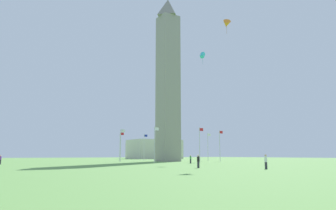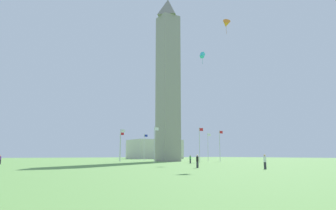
{
  "view_description": "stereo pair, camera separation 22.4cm",
  "coord_description": "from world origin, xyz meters",
  "views": [
    {
      "loc": [
        -42.26,
        -67.17,
        1.62
      ],
      "look_at": [
        0.0,
        0.0,
        14.48
      ],
      "focal_mm": 33.03,
      "sensor_mm": 36.0,
      "label": 1
    },
    {
      "loc": [
        -42.07,
        -67.29,
        1.62
      ],
      "look_at": [
        0.0,
        0.0,
        14.48
      ],
      "focal_mm": 33.03,
      "sensor_mm": 36.0,
      "label": 2
    }
  ],
  "objects": [
    {
      "name": "ground_plane",
      "position": [
        0.0,
        0.0,
        0.0
      ],
      "size": [
        260.0,
        260.0,
        0.0
      ],
      "primitive_type": "plane",
      "color": "#609347"
    },
    {
      "name": "obelisk_monument",
      "position": [
        0.0,
        0.0,
        22.0
      ],
      "size": [
        4.84,
        4.84,
        43.99
      ],
      "color": "gray",
      "rests_on": "ground"
    },
    {
      "name": "flagpole_n",
      "position": [
        13.12,
        0.0,
        4.21
      ],
      "size": [
        1.12,
        0.14,
        7.66
      ],
      "color": "silver",
      "rests_on": "ground"
    },
    {
      "name": "flagpole_ne",
      "position": [
        9.3,
        9.23,
        4.21
      ],
      "size": [
        1.12,
        0.14,
        7.66
      ],
      "color": "silver",
      "rests_on": "ground"
    },
    {
      "name": "flagpole_e",
      "position": [
        0.06,
        13.06,
        4.21
      ],
      "size": [
        1.12,
        0.14,
        7.66
      ],
      "color": "silver",
      "rests_on": "ground"
    },
    {
      "name": "flagpole_se",
      "position": [
        -9.17,
        9.23,
        4.21
      ],
      "size": [
        1.12,
        0.14,
        7.66
      ],
      "color": "silver",
      "rests_on": "ground"
    },
    {
      "name": "flagpole_s",
      "position": [
        -13.0,
        0.0,
        4.21
      ],
      "size": [
        1.12,
        0.14,
        7.66
      ],
      "color": "silver",
      "rests_on": "ground"
    },
    {
      "name": "flagpole_sw",
      "position": [
        -9.17,
        -9.23,
        4.21
      ],
      "size": [
        1.12,
        0.14,
        7.66
      ],
      "color": "silver",
      "rests_on": "ground"
    },
    {
      "name": "flagpole_w",
      "position": [
        0.06,
        -13.06,
        4.21
      ],
      "size": [
        1.12,
        0.14,
        7.66
      ],
      "color": "silver",
      "rests_on": "ground"
    },
    {
      "name": "flagpole_nw",
      "position": [
        9.3,
        -9.23,
        4.21
      ],
      "size": [
        1.12,
        0.14,
        7.66
      ],
      "color": "silver",
      "rests_on": "ground"
    },
    {
      "name": "person_black_shirt",
      "position": [
        -17.9,
        -35.64,
        0.82
      ],
      "size": [
        0.32,
        0.32,
        1.66
      ],
      "rotation": [
        0.0,
        0.0,
        1.3
      ],
      "color": "#2D2D38",
      "rests_on": "ground"
    },
    {
      "name": "person_white_shirt",
      "position": [
        -13.04,
        -42.22,
        0.85
      ],
      "size": [
        0.32,
        0.32,
        1.7
      ],
      "rotation": [
        0.0,
        0.0,
        1.52
      ],
      "color": "#2D2D38",
      "rests_on": "ground"
    },
    {
      "name": "person_purple_shirt",
      "position": [
        -37.96,
        -5.88,
        0.79
      ],
      "size": [
        0.32,
        0.32,
        1.6
      ],
      "rotation": [
        0.0,
        0.0,
        -0.26
      ],
      "color": "#2D2D38",
      "rests_on": "ground"
    },
    {
      "name": "person_green_shirt",
      "position": [
        -5.89,
        -17.64,
        0.8
      ],
      "size": [
        0.32,
        0.32,
        1.62
      ],
      "rotation": [
        0.0,
        0.0,
        0.74
      ],
      "color": "#2D2D38",
      "rests_on": "ground"
    },
    {
      "name": "kite_orange_delta",
      "position": [
        -4.84,
        -27.78,
        25.25
      ],
      "size": [
        2.06,
        2.22,
        2.8
      ],
      "color": "orange"
    },
    {
      "name": "kite_cyan_box",
      "position": [
        0.66,
        -13.82,
        24.23
      ],
      "size": [
        1.63,
        1.33,
        2.92
      ],
      "color": "#33C6D1"
    },
    {
      "name": "distant_building",
      "position": [
        25.35,
        51.53,
        4.06
      ],
      "size": [
        21.05,
        14.33,
        8.11
      ],
      "color": "beige",
      "rests_on": "ground"
    }
  ]
}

